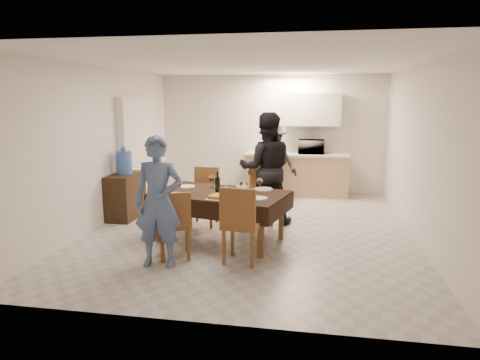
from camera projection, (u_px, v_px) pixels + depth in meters
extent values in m
cube|color=#ACACA7|center=(251.00, 229.00, 6.93)|extent=(5.00, 6.00, 0.02)
cube|color=white|center=(252.00, 63.00, 6.44)|extent=(5.00, 6.00, 0.02)
cube|color=silver|center=(271.00, 134.00, 9.59)|extent=(5.00, 0.02, 2.60)
cube|color=silver|center=(202.00, 188.00, 3.78)|extent=(5.00, 0.02, 2.60)
cube|color=silver|center=(103.00, 146.00, 7.11)|extent=(0.02, 6.00, 2.60)
cube|color=silver|center=(420.00, 152.00, 6.26)|extent=(0.02, 6.00, 2.60)
cube|color=white|center=(137.00, 152.00, 8.30)|extent=(0.15, 1.40, 2.10)
cube|color=tan|center=(296.00, 175.00, 9.34)|extent=(2.20, 0.60, 0.86)
cube|color=beige|center=(297.00, 155.00, 9.25)|extent=(2.24, 0.64, 0.05)
cube|color=silver|center=(312.00, 109.00, 9.16)|extent=(1.20, 0.34, 0.70)
cube|color=black|center=(220.00, 194.00, 6.22)|extent=(2.09, 1.51, 0.04)
cube|color=brown|center=(220.00, 218.00, 6.29)|extent=(0.07, 0.07, 0.69)
cube|color=brown|center=(175.00, 225.00, 5.62)|extent=(0.53, 0.53, 0.05)
cube|color=brown|center=(169.00, 210.00, 5.40)|extent=(0.40, 0.18, 0.44)
cube|color=brown|center=(242.00, 225.00, 5.46)|extent=(0.50, 0.50, 0.05)
cube|color=brown|center=(239.00, 208.00, 5.21)|extent=(0.46, 0.09, 0.49)
cube|color=brown|center=(204.00, 198.00, 7.07)|extent=(0.44, 0.44, 0.05)
cube|color=brown|center=(200.00, 185.00, 6.84)|extent=(0.43, 0.06, 0.46)
cube|color=brown|center=(258.00, 199.00, 6.92)|extent=(0.55, 0.55, 0.05)
cube|color=brown|center=(256.00, 186.00, 6.67)|extent=(0.44, 0.17, 0.48)
cube|color=black|center=(126.00, 196.00, 7.52)|extent=(0.42, 0.85, 0.79)
cylinder|color=#436EC2|center=(124.00, 162.00, 7.41)|extent=(0.27, 0.27, 0.40)
cylinder|color=white|center=(243.00, 188.00, 6.09)|extent=(0.12, 0.12, 0.19)
cube|color=#B67F35|center=(221.00, 197.00, 5.83)|extent=(0.41, 0.33, 0.05)
cylinder|color=white|center=(243.00, 188.00, 6.34)|extent=(0.18, 0.18, 0.07)
cylinder|color=white|center=(221.00, 187.00, 6.49)|extent=(0.18, 0.18, 0.03)
cylinder|color=white|center=(174.00, 195.00, 6.03)|extent=(0.28, 0.28, 0.02)
cylinder|color=white|center=(258.00, 198.00, 5.83)|extent=(0.25, 0.25, 0.01)
cylinder|color=white|center=(187.00, 186.00, 6.61)|extent=(0.25, 0.25, 0.01)
cylinder|color=white|center=(264.00, 189.00, 6.41)|extent=(0.28, 0.28, 0.02)
imported|color=silver|center=(311.00, 147.00, 9.17)|extent=(0.55, 0.37, 0.30)
imported|color=#4C6692|center=(158.00, 202.00, 5.28)|extent=(0.64, 0.45, 1.65)
imported|color=black|center=(266.00, 169.00, 7.10)|extent=(1.01, 0.85, 1.86)
imported|color=black|center=(272.00, 161.00, 8.92)|extent=(1.02, 0.59, 1.58)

